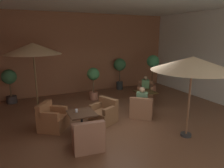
{
  "coord_description": "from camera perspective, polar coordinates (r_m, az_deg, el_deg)",
  "views": [
    {
      "loc": [
        -2.86,
        -5.72,
        2.98
      ],
      "look_at": [
        0.0,
        0.46,
        1.32
      ],
      "focal_mm": 32.51,
      "sensor_mm": 36.0,
      "label": 1
    }
  ],
  "objects": [
    {
      "name": "iced_drink_cup",
      "position": [
        6.38,
        -10.02,
        -7.42
      ],
      "size": [
        0.08,
        0.08,
        0.11
      ],
      "primitive_type": "cylinder",
      "color": "white",
      "rests_on": "cafe_table_front_left"
    },
    {
      "name": "ground_plane",
      "position": [
        7.06,
        1.58,
        -11.34
      ],
      "size": [
        10.17,
        9.11,
        0.02
      ],
      "primitive_type": "cube",
      "color": "brown"
    },
    {
      "name": "patio_umbrella_tall_red",
      "position": [
        6.06,
        21.71,
        5.28
      ],
      "size": [
        2.3,
        2.3,
        2.4
      ],
      "color": "#2D2D2D",
      "rests_on": "ground_plane"
    },
    {
      "name": "armchair_front_left_north",
      "position": [
        6.87,
        -16.46,
        -9.54
      ],
      "size": [
        1.07,
        1.07,
        0.88
      ],
      "color": "brown",
      "rests_on": "ground_plane"
    },
    {
      "name": "cafe_table_front_right",
      "position": [
        8.7,
        9.3,
        -2.93
      ],
      "size": [
        0.81,
        0.81,
        0.65
      ],
      "color": "black",
      "rests_on": "ground_plane"
    },
    {
      "name": "potted_tree_mid_left",
      "position": [
        9.43,
        -5.26,
        1.41
      ],
      "size": [
        0.58,
        0.58,
        1.51
      ],
      "color": "#A3644B",
      "rests_on": "ground_plane"
    },
    {
      "name": "patio_umbrella_center_beige",
      "position": [
        8.2,
        -21.37,
        9.18
      ],
      "size": [
        2.1,
        2.1,
        2.69
      ],
      "color": "#2D2D2D",
      "rests_on": "ground_plane"
    },
    {
      "name": "patron_blue_shirt",
      "position": [
        7.56,
        8.46,
        -3.81
      ],
      "size": [
        0.47,
        0.45,
        0.71
      ],
      "color": "#567957",
      "rests_on": "ground_plane"
    },
    {
      "name": "armchair_front_left_south",
      "position": [
        7.12,
        -2.29,
        -8.34
      ],
      "size": [
        0.97,
        1.01,
        0.82
      ],
      "color": "brown",
      "rests_on": "ground_plane"
    },
    {
      "name": "patron_by_window",
      "position": [
        9.74,
        9.4,
        0.06
      ],
      "size": [
        0.43,
        0.41,
        0.68
      ],
      "color": "#507E4D",
      "rests_on": "ground_plane"
    },
    {
      "name": "armchair_front_right_north",
      "position": [
        9.88,
        9.31,
        -2.21
      ],
      "size": [
        1.05,
        1.07,
        0.78
      ],
      "color": "brown",
      "rests_on": "ground_plane"
    },
    {
      "name": "armchair_front_left_east",
      "position": [
        5.59,
        -6.75,
        -14.83
      ],
      "size": [
        0.88,
        0.81,
        0.86
      ],
      "color": "#8B5A43",
      "rests_on": "ground_plane"
    },
    {
      "name": "armchair_front_right_east",
      "position": [
        7.66,
        8.32,
        -6.88
      ],
      "size": [
        1.07,
        1.06,
        0.79
      ],
      "color": "#8D5E41",
      "rests_on": "ground_plane"
    },
    {
      "name": "potted_tree_mid_right",
      "position": [
        11.17,
        2.19,
        4.58
      ],
      "size": [
        0.67,
        0.67,
        1.73
      ],
      "color": "#313636",
      "rests_on": "ground_plane"
    },
    {
      "name": "wall_back_brick",
      "position": [
        10.67,
        -9.29,
        8.37
      ],
      "size": [
        10.17,
        0.08,
        4.04
      ],
      "primitive_type": "cube",
      "color": "#90583B",
      "rests_on": "ground_plane"
    },
    {
      "name": "potted_tree_right_corner",
      "position": [
        9.93,
        -26.89,
        0.69
      ],
      "size": [
        0.64,
        0.64,
        1.52
      ],
      "color": "#373232",
      "rests_on": "ground_plane"
    },
    {
      "name": "cafe_table_front_left",
      "position": [
        6.41,
        -8.51,
        -9.1
      ],
      "size": [
        0.8,
        0.8,
        0.65
      ],
      "color": "black",
      "rests_on": "ground_plane"
    },
    {
      "name": "potted_tree_left_corner",
      "position": [
        10.63,
        11.35,
        4.43
      ],
      "size": [
        0.63,
        0.63,
        1.98
      ],
      "color": "#A15F47",
      "rests_on": "ground_plane"
    }
  ]
}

